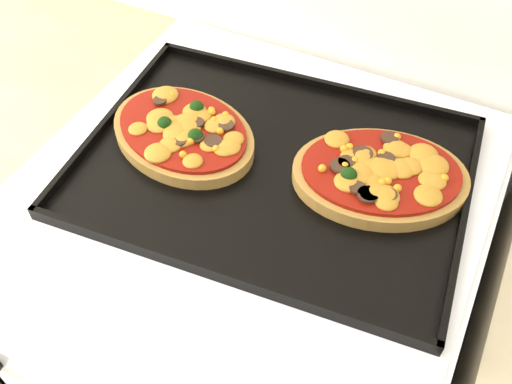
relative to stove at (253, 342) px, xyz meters
The scene contains 4 objects.
stove is the anchor object (origin of this frame).
baking_tray 0.47m from the stove, 67.76° to the left, with size 0.50×0.37×0.02m, color black.
pizza_left 0.49m from the stove, 168.59° to the left, with size 0.22×0.16×0.03m, color olive, non-canonical shape.
pizza_right 0.51m from the stove, 25.22° to the left, with size 0.22×0.16×0.03m, color olive, non-canonical shape.
Camera 1 is at (0.20, 1.26, 1.47)m, focal length 40.00 mm.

